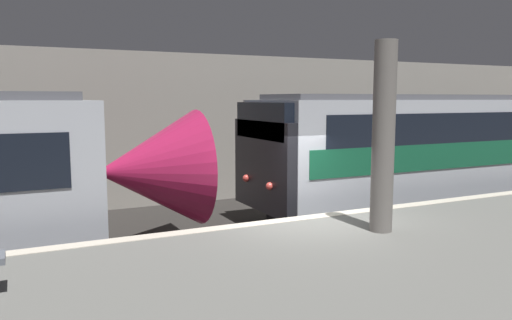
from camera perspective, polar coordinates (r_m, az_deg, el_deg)
name	(u,v)px	position (r m, az deg, el deg)	size (l,w,h in m)	color
ground_plane	(301,267)	(10.07, 5.16, -12.09)	(120.00, 120.00, 0.00)	#282623
platform	(391,286)	(7.93, 15.17, -13.74)	(40.00, 5.17, 1.03)	slate
station_rear_barrier	(188,129)	(15.89, -7.79, 3.55)	(50.00, 0.15, 4.70)	#9E998E
support_pillar_near	(383,137)	(8.70, 14.35, 2.52)	(0.38, 0.38, 3.24)	slate
train_boxy	(472,151)	(16.33, 23.48, 1.00)	(14.42, 2.85, 3.40)	black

